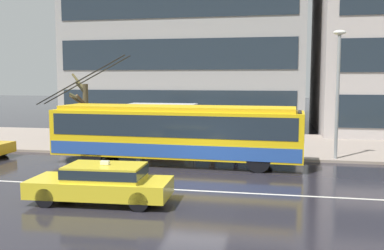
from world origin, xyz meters
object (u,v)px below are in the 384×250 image
at_px(pedestrian_at_shelter, 212,131).
at_px(street_tree_bare, 84,109).
at_px(taxi_oncoming_near, 102,181).
at_px(bus_shelter, 163,115).
at_px(trolleybus, 176,132).
at_px(pedestrian_approaching_curb, 142,130).
at_px(street_lamp, 338,83).
at_px(pedestrian_walking_past, 236,132).
at_px(pedestrian_waiting_by_pole, 142,132).

distance_m(pedestrian_at_shelter, street_tree_bare, 7.74).
bearing_deg(taxi_oncoming_near, street_tree_bare, 117.28).
relative_size(taxi_oncoming_near, bus_shelter, 1.26).
bearing_deg(trolleybus, bus_shelter, 114.98).
bearing_deg(pedestrian_approaching_curb, taxi_oncoming_near, -79.27).
bearing_deg(street_lamp, pedestrian_at_shelter, 160.44).
relative_size(pedestrian_walking_past, pedestrian_waiting_by_pole, 0.94).
bearing_deg(pedestrian_at_shelter, pedestrian_waiting_by_pole, -152.08).
bearing_deg(pedestrian_approaching_curb, street_lamp, -8.89).
bearing_deg(pedestrian_approaching_curb, bus_shelter, -20.22).
height_order(pedestrian_approaching_curb, street_tree_bare, street_tree_bare).
bearing_deg(pedestrian_walking_past, pedestrian_approaching_curb, -177.47).
xyz_separation_m(pedestrian_approaching_curb, street_tree_bare, (-3.67, 0.36, 1.12)).
height_order(trolleybus, street_lamp, street_lamp).
bearing_deg(pedestrian_at_shelter, trolleybus, -103.88).
relative_size(trolleybus, bus_shelter, 3.53).
xyz_separation_m(taxi_oncoming_near, street_tree_bare, (-5.70, 11.05, 1.55)).
relative_size(taxi_oncoming_near, pedestrian_waiting_by_pole, 2.72).
relative_size(trolleybus, pedestrian_walking_past, 8.04).
bearing_deg(trolleybus, pedestrian_waiting_by_pole, 134.34).
relative_size(trolleybus, street_lamp, 2.10).
distance_m(pedestrian_at_shelter, street_lamp, 7.41).
bearing_deg(pedestrian_walking_past, pedestrian_at_shelter, 162.94).
bearing_deg(pedestrian_approaching_curb, pedestrian_at_shelter, 9.51).
distance_m(bus_shelter, street_tree_bare, 5.11).
bearing_deg(pedestrian_walking_past, street_tree_bare, 179.25).
height_order(taxi_oncoming_near, pedestrian_approaching_curb, pedestrian_approaching_curb).
height_order(bus_shelter, pedestrian_at_shelter, bus_shelter).
distance_m(bus_shelter, street_lamp, 9.33).
bearing_deg(pedestrian_waiting_by_pole, street_tree_bare, 158.82).
distance_m(pedestrian_at_shelter, pedestrian_waiting_by_pole, 4.04).
bearing_deg(pedestrian_approaching_curb, trolleybus, -52.50).
bearing_deg(trolleybus, taxi_oncoming_near, -97.03).
distance_m(trolleybus, pedestrian_approaching_curb, 4.75).
height_order(taxi_oncoming_near, street_tree_bare, street_tree_bare).
xyz_separation_m(trolleybus, pedestrian_walking_past, (2.49, 3.99, -0.43)).
xyz_separation_m(pedestrian_at_shelter, street_lamp, (6.48, -2.30, 2.78)).
height_order(trolleybus, pedestrian_at_shelter, trolleybus).
distance_m(trolleybus, pedestrian_at_shelter, 4.58).
bearing_deg(bus_shelter, taxi_oncoming_near, -86.29).
bearing_deg(street_tree_bare, bus_shelter, -9.68).
distance_m(trolleybus, street_lamp, 8.20).
xyz_separation_m(pedestrian_approaching_curb, pedestrian_walking_past, (5.37, 0.24, -0.03)).
height_order(pedestrian_waiting_by_pole, street_tree_bare, street_tree_bare).
height_order(bus_shelter, street_lamp, street_lamp).
xyz_separation_m(trolleybus, taxi_oncoming_near, (-0.86, -6.94, -0.83)).
bearing_deg(trolleybus, pedestrian_approaching_curb, 127.50).
relative_size(taxi_oncoming_near, pedestrian_approaching_curb, 2.80).
distance_m(trolleybus, street_tree_bare, 7.77).
bearing_deg(taxi_oncoming_near, trolleybus, 82.97).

